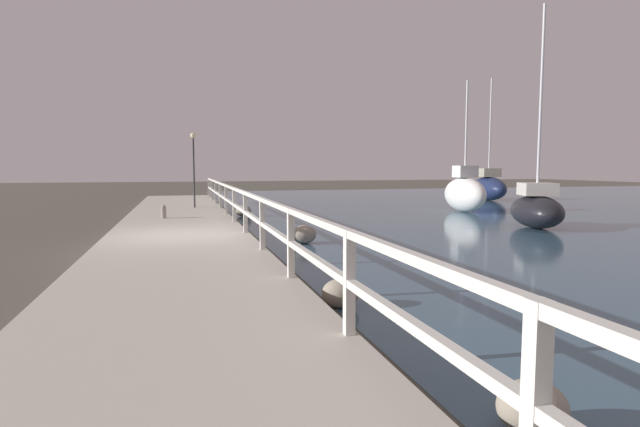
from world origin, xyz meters
TOP-DOWN VIEW (x-y plane):
  - ground_plane at (0.00, 0.00)m, footprint 120.00×120.00m
  - dock_walkway at (0.00, 0.00)m, footprint 3.51×36.00m
  - railing at (1.65, 0.00)m, footprint 0.10×32.50m
  - boulder_near_dock at (3.19, 0.01)m, footprint 0.66×0.60m
  - boulder_upstream at (2.26, -5.98)m, footprint 0.55×0.50m
  - boulder_downstream at (2.59, -9.65)m, footprint 0.55×0.49m
  - boulder_water_edge at (2.56, 7.76)m, footprint 0.63×0.57m
  - mooring_bollard at (-0.48, 4.40)m, footprint 0.17×0.17m
  - dock_lamp at (0.64, 8.58)m, footprint 0.23×0.23m
  - sailboat_white at (12.51, 7.28)m, footprint 1.53×3.33m
  - sailboat_black at (11.48, 1.25)m, footprint 2.46×3.33m
  - sailboat_navy at (18.32, 13.96)m, footprint 2.49×4.55m

SIDE VIEW (x-z plane):
  - ground_plane at x=0.00m, z-range 0.00..0.00m
  - dock_walkway at x=0.00m, z-range 0.00..0.35m
  - boulder_downstream at x=2.59m, z-range 0.00..0.41m
  - boulder_upstream at x=2.26m, z-range 0.00..0.42m
  - boulder_water_edge at x=2.56m, z-range 0.00..0.47m
  - boulder_near_dock at x=3.19m, z-range 0.00..0.50m
  - mooring_bollard at x=-0.48m, z-range 0.35..0.79m
  - sailboat_black at x=11.48m, z-range -2.98..4.27m
  - sailboat_navy at x=18.32m, z-range -2.87..4.49m
  - sailboat_white at x=12.51m, z-range -2.07..3.80m
  - railing at x=1.65m, z-range 0.54..1.60m
  - dock_lamp at x=0.64m, z-range 0.93..4.02m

